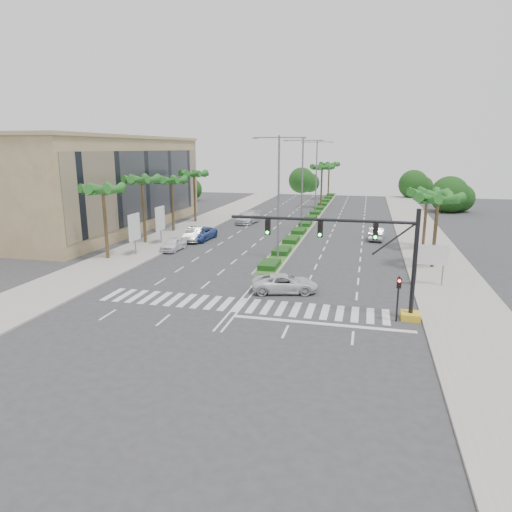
{
  "coord_description": "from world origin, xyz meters",
  "views": [
    {
      "loc": [
        8.43,
        -29.42,
        10.81
      ],
      "look_at": [
        0.55,
        2.61,
        3.0
      ],
      "focal_mm": 32.0,
      "sensor_mm": 36.0,
      "label": 1
    }
  ],
  "objects_px": {
    "car_parked_b": "(195,234)",
    "car_parked_c": "(200,234)",
    "car_crossing": "(285,283)",
    "car_right": "(377,233)",
    "car_parked_a": "(173,244)",
    "car_parked_d": "(248,218)"
  },
  "relations": [
    {
      "from": "car_parked_b",
      "to": "car_parked_c",
      "type": "height_order",
      "value": "car_parked_b"
    },
    {
      "from": "car_parked_a",
      "to": "car_parked_c",
      "type": "xyz_separation_m",
      "value": [
        0.78,
        6.15,
        0.06
      ]
    },
    {
      "from": "car_parked_a",
      "to": "car_parked_b",
      "type": "relative_size",
      "value": 0.83
    },
    {
      "from": "car_parked_c",
      "to": "car_parked_d",
      "type": "height_order",
      "value": "car_parked_d"
    },
    {
      "from": "car_parked_b",
      "to": "car_parked_d",
      "type": "distance_m",
      "value": 14.53
    },
    {
      "from": "car_parked_a",
      "to": "car_crossing",
      "type": "xyz_separation_m",
      "value": [
        14.37,
        -11.63,
        -0.01
      ]
    },
    {
      "from": "car_parked_d",
      "to": "car_right",
      "type": "xyz_separation_m",
      "value": [
        18.32,
        -8.31,
        -0.05
      ]
    },
    {
      "from": "car_parked_a",
      "to": "car_crossing",
      "type": "height_order",
      "value": "car_parked_a"
    },
    {
      "from": "car_parked_a",
      "to": "car_crossing",
      "type": "distance_m",
      "value": 18.48
    },
    {
      "from": "car_parked_a",
      "to": "car_parked_b",
      "type": "bearing_deg",
      "value": 87.62
    },
    {
      "from": "car_parked_a",
      "to": "car_parked_c",
      "type": "relative_size",
      "value": 0.75
    },
    {
      "from": "car_parked_a",
      "to": "car_parked_d",
      "type": "distance_m",
      "value": 20.02
    },
    {
      "from": "car_crossing",
      "to": "car_right",
      "type": "height_order",
      "value": "car_right"
    },
    {
      "from": "car_parked_d",
      "to": "car_crossing",
      "type": "xyz_separation_m",
      "value": [
        11.19,
        -31.39,
        -0.12
      ]
    },
    {
      "from": "car_parked_b",
      "to": "car_right",
      "type": "height_order",
      "value": "car_parked_b"
    },
    {
      "from": "car_parked_b",
      "to": "car_crossing",
      "type": "bearing_deg",
      "value": -56.37
    },
    {
      "from": "car_parked_b",
      "to": "car_parked_c",
      "type": "relative_size",
      "value": 0.91
    },
    {
      "from": "car_parked_a",
      "to": "car_right",
      "type": "xyz_separation_m",
      "value": [
        21.5,
        11.45,
        0.06
      ]
    },
    {
      "from": "car_parked_d",
      "to": "car_crossing",
      "type": "relative_size",
      "value": 1.12
    },
    {
      "from": "car_parked_a",
      "to": "car_crossing",
      "type": "bearing_deg",
      "value": -37.74
    },
    {
      "from": "car_crossing",
      "to": "car_right",
      "type": "relative_size",
      "value": 1.08
    },
    {
      "from": "car_parked_c",
      "to": "car_parked_d",
      "type": "distance_m",
      "value": 13.82
    }
  ]
}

